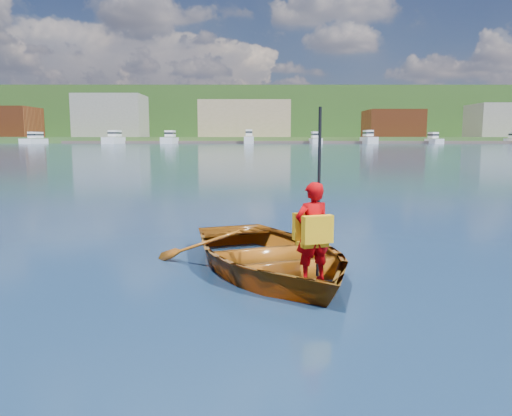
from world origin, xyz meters
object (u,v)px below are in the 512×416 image
Objects in this scene: child_paddler at (313,231)px; dock at (288,142)px; marina_yachts at (252,139)px; rowboat at (269,255)px.

dock is at bearing 86.40° from child_paddler.
marina_yachts is at bearing 90.56° from child_paddler.
marina_yachts reaches higher than child_paddler.
marina_yachts is (-0.95, 142.90, 1.16)m from rowboat.
marina_yachts is (-1.41, 143.69, 0.71)m from child_paddler.
rowboat is 1.02m from child_paddler.
rowboat is 2.15× the size of child_paddler.
child_paddler is at bearing -89.44° from marina_yachts.
dock is 11.76m from marina_yachts.
dock is (9.33, 148.37, -0.26)m from child_paddler.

